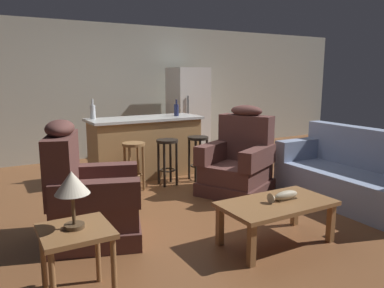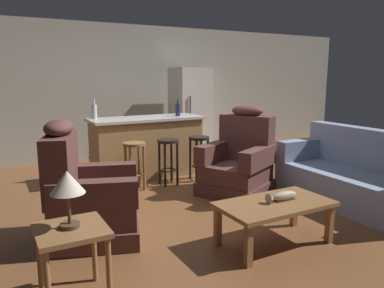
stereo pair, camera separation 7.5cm
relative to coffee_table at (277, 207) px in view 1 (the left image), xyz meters
The scene contains 16 objects.
ground_plane 1.64m from the coffee_table, 94.20° to the left, with size 12.00×12.00×0.00m.
back_wall 4.81m from the coffee_table, 91.42° to the left, with size 12.00×0.05×2.60m.
coffee_table is the anchor object (origin of this frame).
fish_figurine 0.13m from the coffee_table, ahead, with size 0.34×0.10×0.10m.
couch 1.72m from the coffee_table, 13.79° to the left, with size 0.88×1.92×0.94m.
recliner_near_lamp 1.84m from the coffee_table, 147.06° to the left, with size 1.07×1.07×1.20m.
recliner_near_island 1.63m from the coffee_table, 66.22° to the left, with size 1.13×1.13×1.20m.
end_table 1.89m from the coffee_table, behind, with size 0.48×0.48×0.56m.
table_lamp 1.96m from the coffee_table, behind, with size 0.24×0.24×0.41m.
kitchen_island 2.95m from the coffee_table, 92.28° to the left, with size 1.80×0.70×0.95m.
bar_stool_left 2.38m from the coffee_table, 103.57° to the left, with size 0.32×0.32×0.68m.
bar_stool_middle 2.31m from the coffee_table, 90.81° to the left, with size 0.32×0.32×0.68m.
bar_stool_right 2.37m from the coffee_table, 77.97° to the left, with size 0.32×0.32×0.68m.
refrigerator 4.38m from the coffee_table, 72.11° to the left, with size 0.70×0.69×1.76m.
bottle_tall_green 3.00m from the coffee_table, 81.71° to the left, with size 0.08×0.08×0.27m.
bottle_short_amber 3.33m from the coffee_table, 105.85° to the left, with size 0.08×0.08×0.31m.
Camera 1 is at (-2.28, -4.15, 1.61)m, focal length 35.00 mm.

